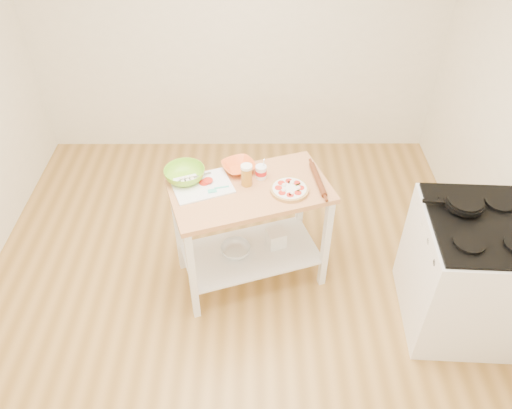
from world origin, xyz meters
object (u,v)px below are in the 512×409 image
object	(u,v)px
cutting_board	(202,185)
orange_bowl	(239,167)
pizza	(290,189)
green_bowl	(185,174)
rolling_pin	(318,180)
yogurt_tub	(261,172)
shelf_bin	(276,238)
spatula	(217,189)
skillet	(463,203)
knife	(189,180)
gas_stove	(465,272)
shelf_glass_bowl	(236,250)
prep_island	(250,215)
beer_pint	(247,175)

from	to	relation	value
cutting_board	orange_bowl	distance (m)	0.32
pizza	green_bowl	size ratio (longest dim) A/B	0.93
orange_bowl	rolling_pin	distance (m)	0.58
cutting_board	yogurt_tub	distance (m)	0.43
yogurt_tub	shelf_bin	size ratio (longest dim) A/B	1.30
yogurt_tub	cutting_board	bearing A→B (deg)	-166.43
spatula	shelf_bin	bearing A→B (deg)	1.68
yogurt_tub	rolling_pin	distance (m)	0.41
skillet	knife	xyz separation A→B (m)	(-1.83, 0.33, -0.06)
gas_stove	shelf_glass_bowl	bearing A→B (deg)	169.89
spatula	yogurt_tub	world-z (taller)	yogurt_tub
prep_island	shelf_glass_bowl	size ratio (longest dim) A/B	5.30
knife	shelf_bin	bearing A→B (deg)	-25.07
shelf_glass_bowl	shelf_bin	world-z (taller)	shelf_bin
shelf_glass_bowl	spatula	bearing A→B (deg)	-174.32
pizza	shelf_bin	bearing A→B (deg)	122.68
rolling_pin	shelf_bin	bearing A→B (deg)	177.20
prep_island	knife	xyz separation A→B (m)	(-0.44, 0.08, 0.27)
gas_stove	yogurt_tub	bearing A→B (deg)	163.01
skillet	spatula	size ratio (longest dim) A/B	2.71
cutting_board	beer_pint	xyz separation A→B (m)	(0.32, 0.02, 0.07)
knife	yogurt_tub	bearing A→B (deg)	-20.55
pizza	shelf_glass_bowl	world-z (taller)	pizza
gas_stove	knife	size ratio (longest dim) A/B	4.49
prep_island	pizza	bearing A→B (deg)	-5.77
pizza	beer_pint	distance (m)	0.31
green_bowl	yogurt_tub	xyz separation A→B (m)	(0.54, 0.02, 0.00)
prep_island	pizza	world-z (taller)	pizza
prep_island	beer_pint	xyz separation A→B (m)	(-0.02, 0.05, 0.34)
skillet	beer_pint	world-z (taller)	beer_pint
prep_island	gas_stove	bearing A→B (deg)	-14.91
pizza	spatula	size ratio (longest dim) A/B	1.85
skillet	rolling_pin	bearing A→B (deg)	166.05
pizza	yogurt_tub	world-z (taller)	yogurt_tub
cutting_board	shelf_glass_bowl	size ratio (longest dim) A/B	2.05
gas_stove	cutting_board	size ratio (longest dim) A/B	2.31
spatula	rolling_pin	distance (m)	0.71
prep_island	gas_stove	size ratio (longest dim) A/B	1.12
beer_pint	shelf_bin	world-z (taller)	beer_pint
knife	pizza	bearing A→B (deg)	-34.31
pizza	beer_pint	world-z (taller)	beer_pint
rolling_pin	cutting_board	bearing A→B (deg)	-176.67
gas_stove	shelf_glass_bowl	xyz separation A→B (m)	(-1.61, 0.39, -0.18)
pizza	cutting_board	size ratio (longest dim) A/B	0.56
shelf_bin	spatula	bearing A→B (deg)	-165.40
cutting_board	shelf_bin	size ratio (longest dim) A/B	3.58
shelf_bin	skillet	bearing A→B (deg)	-15.81
skillet	beer_pint	distance (m)	1.45
gas_stove	cutting_board	distance (m)	1.93
gas_stove	beer_pint	world-z (taller)	gas_stove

